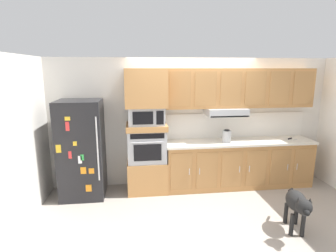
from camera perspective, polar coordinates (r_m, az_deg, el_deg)
ground_plane at (r=4.80m, az=7.40°, el=-16.55°), size 9.60×9.60×0.00m
back_kitchen_wall at (r=5.39m, az=4.88°, el=0.94°), size 6.20×0.12×2.50m
side_panel_left at (r=4.53m, az=-28.88°, el=-2.71°), size 0.12×7.10×2.50m
refrigerator at (r=5.05m, az=-17.90°, el=-4.72°), size 0.76×0.73×1.76m
oven_base_cabinet at (r=5.22m, az=-4.42°, el=-10.36°), size 0.74×0.62×0.60m
built_in_oven at (r=5.02m, az=-4.53°, el=-4.03°), size 0.70×0.62×0.60m
appliance_mid_shelf at (r=4.93m, az=-4.60°, el=-0.12°), size 0.74×0.62×0.10m
microwave at (r=4.89m, az=-4.64°, el=2.28°), size 0.64×0.54×0.32m
appliance_upper_cabinet at (r=4.83m, az=-4.74°, el=8.14°), size 0.74×0.62×0.68m
lower_cabinet_run at (r=5.53m, az=14.73°, el=-7.87°), size 2.86×0.63×0.88m
countertop_slab at (r=5.39m, az=14.97°, el=-3.26°), size 2.90×0.64×0.04m
backsplash_panel at (r=5.59m, az=14.04°, el=0.18°), size 2.90×0.02×0.50m
upper_cabinet_with_hood at (r=5.33m, az=14.90°, el=7.51°), size 2.86×0.48×0.88m
screwdriver at (r=5.84m, az=24.66°, el=-2.46°), size 0.16×0.16×0.03m
electric_kettle at (r=5.22m, az=12.39°, el=-2.12°), size 0.17×0.17×0.24m
dog at (r=4.29m, az=25.90°, el=-14.70°), size 0.38×0.82×0.65m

